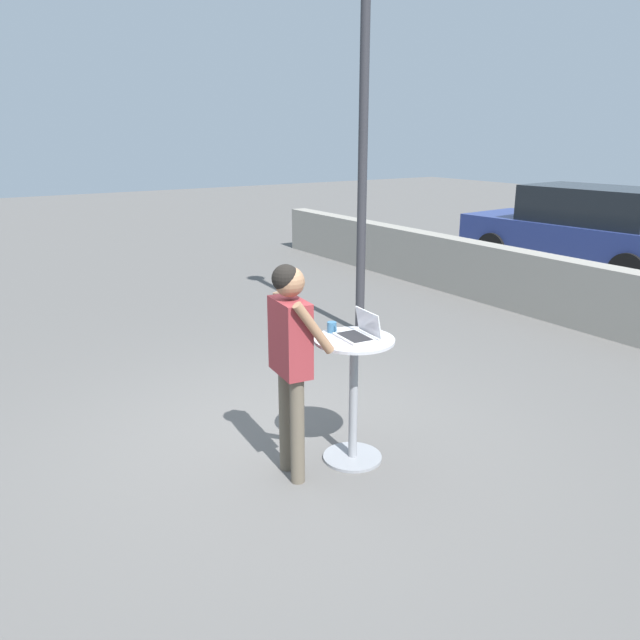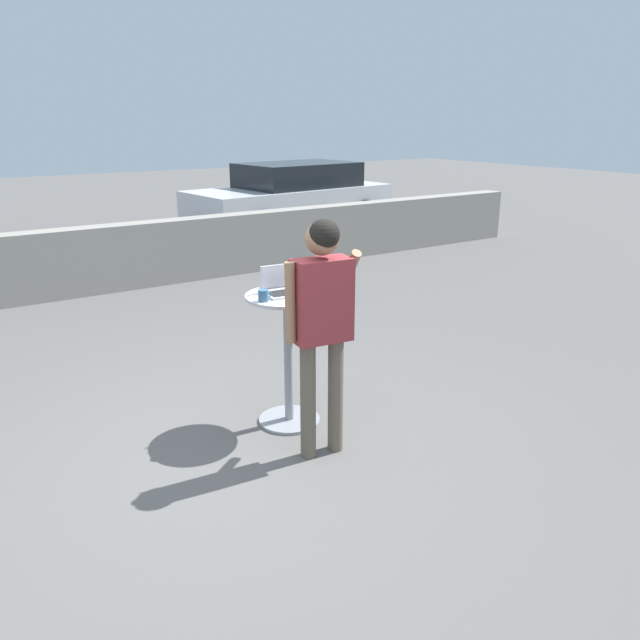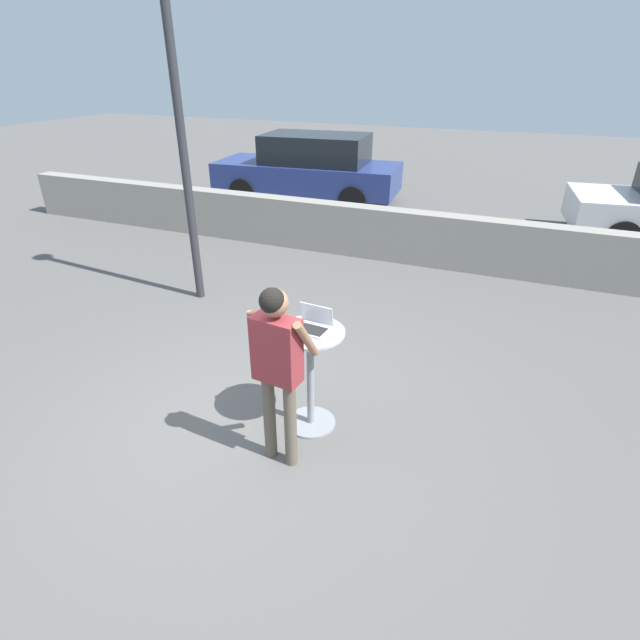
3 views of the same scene
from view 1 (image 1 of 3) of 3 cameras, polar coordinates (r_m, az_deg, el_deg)
name	(u,v)px [view 1 (image 1 of 3)]	position (r m, az deg, el deg)	size (l,w,h in m)	color
ground_plane	(282,443)	(5.58, -3.53, -11.12)	(50.00, 50.00, 0.00)	#5B5956
pavement_kerb	(629,306)	(8.98, 26.43, 1.12)	(16.48, 0.35, 0.91)	gray
cafe_table	(354,388)	(5.05, 3.08, -6.26)	(0.64, 0.64, 1.05)	gray
laptop	(359,332)	(4.91, 3.62, -1.11)	(0.35, 0.29, 0.21)	silver
coffee_mug	(332,327)	(5.04, 1.09, -0.66)	(0.11, 0.08, 0.09)	#336084
standing_person	(290,345)	(4.65, -2.74, -2.33)	(0.56, 0.35, 1.70)	brown
parked_car_near_street	(585,229)	(13.17, 23.05, 7.66)	(4.66, 2.17, 1.64)	navy
street_lamp	(364,86)	(8.17, 4.06, 20.60)	(0.32, 0.32, 5.00)	#2D2D33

